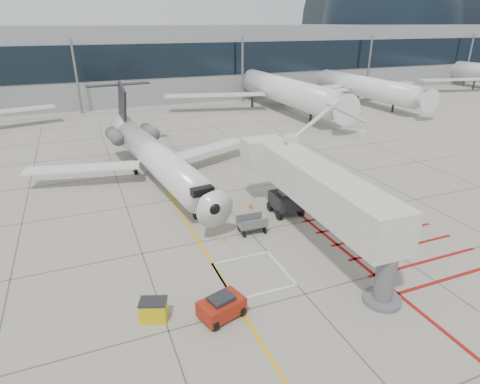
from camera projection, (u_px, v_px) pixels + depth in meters
name	position (u px, v px, depth m)	size (l,w,h in m)	color
ground_plane	(274.00, 259.00, 26.61)	(260.00, 260.00, 0.00)	#9C9686
regional_jet	(163.00, 148.00, 36.34)	(24.26, 30.59, 8.02)	white
jet_bridge	(327.00, 199.00, 26.58)	(8.74, 18.46, 7.38)	silver
pushback_tug	(221.00, 306.00, 21.17)	(2.34, 1.46, 1.36)	maroon
spill_bin	(154.00, 310.00, 21.03)	(1.37, 0.91, 1.19)	gold
baggage_cart	(252.00, 224.00, 29.81)	(2.10, 1.33, 1.33)	#57585C
ground_power_unit	(365.00, 210.00, 31.37)	(2.46, 1.43, 1.95)	#BAB9B1
cone_nose	(224.00, 238.00, 28.75)	(0.31, 0.31, 0.43)	orange
cone_side	(251.00, 206.00, 33.82)	(0.35, 0.35, 0.48)	#F4430C
terminal_building	(172.00, 60.00, 87.04)	(180.00, 28.00, 14.00)	gray
terminal_glass_band	(189.00, 60.00, 74.66)	(180.00, 0.10, 6.00)	black
terminal_dome	(395.00, 24.00, 105.07)	(40.00, 28.00, 28.00)	black
bg_aircraft_c	(274.00, 71.00, 71.20)	(39.02, 43.36, 13.01)	silver
bg_aircraft_d	(355.00, 72.00, 77.58)	(34.24, 38.04, 11.41)	silver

